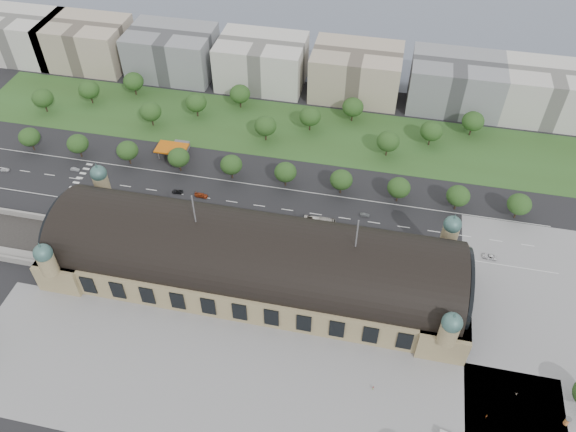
% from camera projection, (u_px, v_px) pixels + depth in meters
% --- Properties ---
extents(ground, '(900.00, 900.00, 0.00)m').
position_uv_depth(ground, '(255.00, 278.00, 207.12)').
color(ground, black).
rests_on(ground, ground).
extents(station, '(150.00, 48.40, 44.30)m').
position_uv_depth(station, '(254.00, 260.00, 199.90)').
color(station, tan).
rests_on(station, ground).
extents(plaza_south, '(190.00, 48.00, 0.12)m').
position_uv_depth(plaza_south, '(251.00, 391.00, 175.01)').
color(plaza_south, gray).
rests_on(plaza_south, ground).
extents(plaza_east, '(56.00, 100.00, 0.12)m').
position_uv_depth(plaza_east, '(547.00, 327.00, 191.92)').
color(plaza_east, gray).
rests_on(plaza_east, ground).
extents(road_slab, '(260.00, 26.00, 0.10)m').
position_uv_depth(road_slab, '(232.00, 202.00, 236.53)').
color(road_slab, black).
rests_on(road_slab, ground).
extents(grass_belt, '(300.00, 45.00, 0.10)m').
position_uv_depth(grass_belt, '(273.00, 128.00, 274.09)').
color(grass_belt, '#2F5120').
rests_on(grass_belt, ground).
extents(petrol_station, '(14.00, 13.00, 5.05)m').
position_uv_depth(petrol_station, '(177.00, 147.00, 258.46)').
color(petrol_station, '#C35A0B').
rests_on(petrol_station, ground).
extents(office_0, '(45.00, 32.00, 24.00)m').
position_uv_depth(office_0, '(21.00, 36.00, 316.39)').
color(office_0, beige).
rests_on(office_0, ground).
extents(office_1, '(45.00, 32.00, 24.00)m').
position_uv_depth(office_1, '(87.00, 43.00, 310.49)').
color(office_1, '#B6A58F').
rests_on(office_1, ground).
extents(office_2, '(45.00, 32.00, 24.00)m').
position_uv_depth(office_2, '(172.00, 52.00, 303.11)').
color(office_2, gray).
rests_on(office_2, ground).
extents(office_3, '(45.00, 32.00, 24.00)m').
position_uv_depth(office_3, '(262.00, 62.00, 295.73)').
color(office_3, beige).
rests_on(office_3, ground).
extents(office_4, '(45.00, 32.00, 24.00)m').
position_uv_depth(office_4, '(356.00, 72.00, 288.35)').
color(office_4, '#B6A58F').
rests_on(office_4, ground).
extents(office_5, '(45.00, 32.00, 24.00)m').
position_uv_depth(office_5, '(455.00, 83.00, 280.98)').
color(office_5, gray).
rests_on(office_5, ground).
extents(office_6, '(45.00, 32.00, 24.00)m').
position_uv_depth(office_6, '(549.00, 93.00, 274.34)').
color(office_6, beige).
rests_on(office_6, ground).
extents(tree_row_0, '(9.60, 9.60, 11.52)m').
position_uv_depth(tree_row_0, '(29.00, 137.00, 256.52)').
color(tree_row_0, '#2D2116').
rests_on(tree_row_0, ground).
extents(tree_row_1, '(9.60, 9.60, 11.52)m').
position_uv_depth(tree_row_1, '(78.00, 144.00, 252.98)').
color(tree_row_1, '#2D2116').
rests_on(tree_row_1, ground).
extents(tree_row_2, '(9.60, 9.60, 11.52)m').
position_uv_depth(tree_row_2, '(127.00, 150.00, 249.44)').
color(tree_row_2, '#2D2116').
rests_on(tree_row_2, ground).
extents(tree_row_3, '(9.60, 9.60, 11.52)m').
position_uv_depth(tree_row_3, '(179.00, 157.00, 245.89)').
color(tree_row_3, '#2D2116').
rests_on(tree_row_3, ground).
extents(tree_row_4, '(9.60, 9.60, 11.52)m').
position_uv_depth(tree_row_4, '(231.00, 165.00, 242.35)').
color(tree_row_4, '#2D2116').
rests_on(tree_row_4, ground).
extents(tree_row_5, '(9.60, 9.60, 11.52)m').
position_uv_depth(tree_row_5, '(285.00, 172.00, 238.81)').
color(tree_row_5, '#2D2116').
rests_on(tree_row_5, ground).
extents(tree_row_6, '(9.60, 9.60, 11.52)m').
position_uv_depth(tree_row_6, '(341.00, 180.00, 235.27)').
color(tree_row_6, '#2D2116').
rests_on(tree_row_6, ground).
extents(tree_row_7, '(9.60, 9.60, 11.52)m').
position_uv_depth(tree_row_7, '(399.00, 188.00, 231.73)').
color(tree_row_7, '#2D2116').
rests_on(tree_row_7, ground).
extents(tree_row_8, '(9.60, 9.60, 11.52)m').
position_uv_depth(tree_row_8, '(458.00, 196.00, 228.19)').
color(tree_row_8, '#2D2116').
rests_on(tree_row_8, ground).
extents(tree_row_9, '(9.60, 9.60, 11.52)m').
position_uv_depth(tree_row_9, '(519.00, 204.00, 224.65)').
color(tree_row_9, '#2D2116').
rests_on(tree_row_9, ground).
extents(tree_belt_0, '(10.40, 10.40, 12.48)m').
position_uv_depth(tree_belt_0, '(43.00, 98.00, 278.45)').
color(tree_belt_0, '#2D2116').
rests_on(tree_belt_0, ground).
extents(tree_belt_1, '(10.40, 10.40, 12.48)m').
position_uv_depth(tree_belt_1, '(89.00, 89.00, 284.00)').
color(tree_belt_1, '#2D2116').
rests_on(tree_belt_1, ground).
extents(tree_belt_2, '(10.40, 10.40, 12.48)m').
position_uv_depth(tree_belt_2, '(133.00, 81.00, 289.55)').
color(tree_belt_2, '#2D2116').
rests_on(tree_belt_2, ground).
extents(tree_belt_3, '(10.40, 10.40, 12.48)m').
position_uv_depth(tree_belt_3, '(151.00, 112.00, 270.04)').
color(tree_belt_3, '#2D2116').
rests_on(tree_belt_3, ground).
extents(tree_belt_4, '(10.40, 10.40, 12.48)m').
position_uv_depth(tree_belt_4, '(196.00, 102.00, 275.59)').
color(tree_belt_4, '#2D2116').
rests_on(tree_belt_4, ground).
extents(tree_belt_5, '(10.40, 10.40, 12.48)m').
position_uv_depth(tree_belt_5, '(240.00, 94.00, 281.14)').
color(tree_belt_5, '#2D2116').
rests_on(tree_belt_5, ground).
extents(tree_belt_6, '(10.40, 10.40, 12.48)m').
position_uv_depth(tree_belt_6, '(265.00, 126.00, 261.63)').
color(tree_belt_6, '#2D2116').
rests_on(tree_belt_6, ground).
extents(tree_belt_7, '(10.40, 10.40, 12.48)m').
position_uv_depth(tree_belt_7, '(310.00, 116.00, 267.18)').
color(tree_belt_7, '#2D2116').
rests_on(tree_belt_7, ground).
extents(tree_belt_8, '(10.40, 10.40, 12.48)m').
position_uv_depth(tree_belt_8, '(353.00, 107.00, 272.73)').
color(tree_belt_8, '#2D2116').
rests_on(tree_belt_8, ground).
extents(tree_belt_9, '(10.40, 10.40, 12.48)m').
position_uv_depth(tree_belt_9, '(388.00, 141.00, 253.22)').
color(tree_belt_9, '#2D2116').
rests_on(tree_belt_9, ground).
extents(tree_belt_10, '(10.40, 10.40, 12.48)m').
position_uv_depth(tree_belt_10, '(431.00, 131.00, 258.77)').
color(tree_belt_10, '#2D2116').
rests_on(tree_belt_10, ground).
extents(tree_belt_11, '(10.40, 10.40, 12.48)m').
position_uv_depth(tree_belt_11, '(473.00, 121.00, 264.32)').
color(tree_belt_11, '#2D2116').
rests_on(tree_belt_11, ground).
extents(traffic_car_0, '(4.21, 2.12, 1.38)m').
position_uv_depth(traffic_car_0, '(5.00, 170.00, 250.47)').
color(traffic_car_0, silver).
rests_on(traffic_car_0, ground).
extents(traffic_car_1, '(3.94, 1.42, 1.29)m').
position_uv_depth(traffic_car_1, '(75.00, 169.00, 250.71)').
color(traffic_car_1, '#92959A').
rests_on(traffic_car_1, ground).
extents(traffic_car_2, '(4.86, 2.59, 1.30)m').
position_uv_depth(traffic_car_2, '(177.00, 192.00, 240.13)').
color(traffic_car_2, black).
rests_on(traffic_car_2, ground).
extents(traffic_car_3, '(5.70, 2.50, 1.63)m').
position_uv_depth(traffic_car_3, '(201.00, 195.00, 238.21)').
color(traffic_car_3, maroon).
rests_on(traffic_car_3, ground).
extents(traffic_car_5, '(3.93, 1.43, 1.29)m').
position_uv_depth(traffic_car_5, '(365.00, 215.00, 229.94)').
color(traffic_car_5, '#4F5255').
rests_on(traffic_car_5, ground).
extents(traffic_car_6, '(5.65, 3.02, 1.51)m').
position_uv_depth(traffic_car_6, '(489.00, 257.00, 213.69)').
color(traffic_car_6, white).
rests_on(traffic_car_6, ground).
extents(parked_car_0, '(4.99, 3.42, 1.56)m').
position_uv_depth(parked_car_0, '(97.00, 210.00, 231.95)').
color(parked_car_0, black).
rests_on(parked_car_0, ground).
extents(parked_car_1, '(6.40, 5.06, 1.62)m').
position_uv_depth(parked_car_1, '(118.00, 206.00, 233.61)').
color(parked_car_1, maroon).
rests_on(parked_car_1, ground).
extents(parked_car_2, '(6.00, 4.13, 1.61)m').
position_uv_depth(parked_car_2, '(166.00, 216.00, 229.11)').
color(parked_car_2, '#1A1741').
rests_on(parked_car_2, ground).
extents(parked_car_3, '(4.10, 2.84, 1.30)m').
position_uv_depth(parked_car_3, '(121.00, 207.00, 233.10)').
color(parked_car_3, '#4F5256').
rests_on(parked_car_3, ground).
extents(parked_car_4, '(4.87, 4.30, 1.60)m').
position_uv_depth(parked_car_4, '(173.00, 221.00, 227.08)').
color(parked_car_4, silver).
rests_on(parked_car_4, ground).
extents(parked_car_5, '(5.70, 5.05, 1.46)m').
position_uv_depth(parked_car_5, '(159.00, 219.00, 227.98)').
color(parked_car_5, gray).
rests_on(parked_car_5, ground).
extents(parked_car_6, '(5.84, 4.96, 1.61)m').
position_uv_depth(parked_car_6, '(227.00, 223.00, 226.62)').
color(parked_car_6, black).
rests_on(parked_car_6, ground).
extents(bus_west, '(13.55, 3.94, 3.73)m').
position_uv_depth(bus_west, '(223.00, 216.00, 227.64)').
color(bus_west, '#B31C2F').
rests_on(bus_west, ground).
extents(bus_mid, '(11.68, 3.29, 3.22)m').
position_uv_depth(bus_mid, '(265.00, 223.00, 225.19)').
color(bus_mid, beige).
rests_on(bus_mid, ground).
extents(bus_east, '(13.28, 3.35, 3.68)m').
position_uv_depth(bus_east, '(319.00, 222.00, 225.38)').
color(bus_east, silver).
rests_on(bus_east, ground).
extents(advertising_column, '(1.73, 1.73, 3.28)m').
position_uv_depth(advertising_column, '(567.00, 421.00, 166.28)').
color(advertising_column, '#DB5D36').
rests_on(advertising_column, ground).
extents(pedestrian_0, '(0.83, 0.56, 1.58)m').
position_uv_depth(pedestrian_0, '(373.00, 388.00, 174.86)').
color(pedestrian_0, gray).
rests_on(pedestrian_0, ground).
extents(pedestrian_1, '(0.60, 0.76, 1.84)m').
position_uv_depth(pedestrian_1, '(486.00, 416.00, 168.18)').
color(pedestrian_1, gray).
rests_on(pedestrian_1, ground).
extents(pedestrian_2, '(0.91, 0.92, 1.68)m').
position_uv_depth(pedestrian_2, '(516.00, 394.00, 173.45)').
color(pedestrian_2, gray).
rests_on(pedestrian_2, ground).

